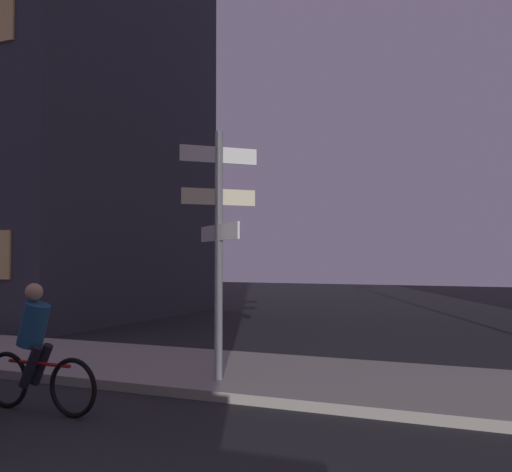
{
  "coord_description": "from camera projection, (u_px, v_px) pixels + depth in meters",
  "views": [
    {
      "loc": [
        2.59,
        -2.29,
        1.93
      ],
      "look_at": [
        -1.0,
        5.98,
        2.26
      ],
      "focal_mm": 41.91,
      "sensor_mm": 36.0,
      "label": 1
    }
  ],
  "objects": [
    {
      "name": "signpost",
      "position": [
        219.0,
        235.0,
        8.85
      ],
      "size": [
        1.25,
        1.25,
        3.67
      ],
      "color": "gray",
      "rests_on": "sidewalk_kerb"
    },
    {
      "name": "building_left_block",
      "position": [
        48.0,
        9.0,
        20.18
      ],
      "size": [
        8.15,
        9.1,
        20.65
      ],
      "color": "#383842",
      "rests_on": "ground_plane"
    },
    {
      "name": "sidewalk_kerb",
      "position": [
        330.0,
        381.0,
        9.02
      ],
      "size": [
        40.0,
        3.24,
        0.14
      ],
      "primitive_type": "cube",
      "color": "gray",
      "rests_on": "ground_plane"
    },
    {
      "name": "cyclist",
      "position": [
        36.0,
        352.0,
        7.48
      ],
      "size": [
        1.82,
        0.33,
        1.61
      ],
      "color": "black",
      "rests_on": "ground_plane"
    }
  ]
}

